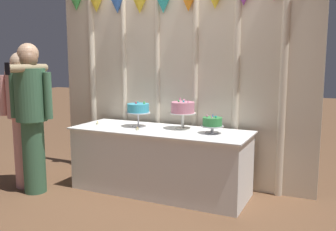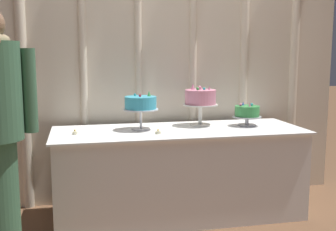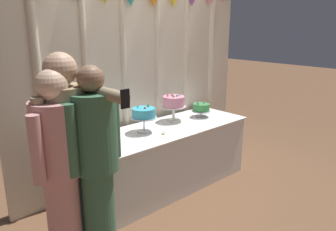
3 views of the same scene
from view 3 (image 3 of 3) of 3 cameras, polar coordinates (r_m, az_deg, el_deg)
The scene contains 11 objects.
ground_plane at distance 3.95m, azimuth 0.99°, elevation -12.39°, with size 24.00×24.00×0.00m, color brown.
draped_curtain at distance 3.94m, azimuth -4.69°, elevation 8.56°, with size 3.28×0.16×2.57m.
cake_table at distance 3.86m, azimuth -0.01°, elevation -7.14°, with size 2.02×0.73×0.72m.
cake_display_leftmost at distance 3.52m, azimuth -4.20°, elevation 0.29°, with size 0.28×0.28×0.31m.
cake_display_center at distance 3.91m, azimuth 0.98°, elevation 2.23°, with size 0.29×0.29×0.35m.
cake_display_rightmost at distance 4.13m, azimuth 5.77°, elevation 1.28°, with size 0.24×0.24×0.20m.
tealight_far_left at distance 3.23m, azimuth -10.39°, elevation -4.96°, with size 0.04×0.04×0.04m.
tealight_near_left at distance 3.49m, azimuth -0.80°, elevation -3.11°, with size 0.04×0.04×0.04m.
guest_man_pink_jacket at distance 2.50m, azimuth -18.20°, elevation -8.79°, with size 0.46×0.46×1.57m.
guest_man_dark_suit at distance 2.51m, azimuth -12.34°, elevation -8.07°, with size 0.49×0.40×1.59m.
guest_girl_blue_dress at distance 2.53m, azimuth -16.90°, elevation -6.50°, with size 0.48×0.68×1.68m.
Camera 3 is at (-2.39, -2.52, 1.86)m, focal length 35.27 mm.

